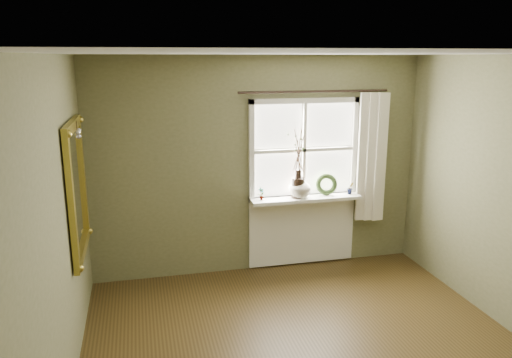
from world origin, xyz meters
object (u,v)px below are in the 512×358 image
at_px(cream_vase, 300,186).
at_px(wreath, 326,187).
at_px(gilt_mirror, 77,189).
at_px(dark_jug, 298,188).

relative_size(cream_vase, wreath, 1.03).
relative_size(cream_vase, gilt_mirror, 0.22).
xyz_separation_m(dark_jug, wreath, (0.38, 0.04, -0.02)).
distance_m(cream_vase, gilt_mirror, 2.60).
xyz_separation_m(wreath, gilt_mirror, (-2.79, -0.87, 0.37)).
distance_m(dark_jug, cream_vase, 0.03).
relative_size(dark_jug, wreath, 0.91).
height_order(wreath, gilt_mirror, gilt_mirror).
height_order(dark_jug, wreath, dark_jug).
height_order(cream_vase, wreath, cream_vase).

